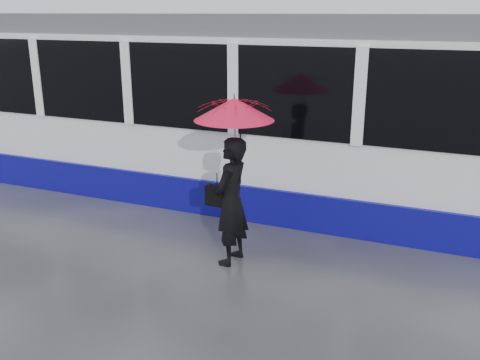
% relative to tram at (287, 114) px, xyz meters
% --- Properties ---
extents(ground, '(90.00, 90.00, 0.00)m').
position_rel_tram_xyz_m(ground, '(-0.24, -2.50, -1.64)').
color(ground, '#2C2C31').
rests_on(ground, ground).
extents(rails, '(34.00, 1.51, 0.02)m').
position_rel_tram_xyz_m(rails, '(-0.24, -0.00, -1.63)').
color(rails, '#3F3D38').
rests_on(rails, ground).
extents(tram, '(26.00, 2.56, 3.35)m').
position_rel_tram_xyz_m(tram, '(0.00, 0.00, 0.00)').
color(tram, white).
rests_on(tram, ground).
extents(woman, '(0.47, 0.68, 1.80)m').
position_rel_tram_xyz_m(woman, '(0.12, -2.73, -0.74)').
color(woman, black).
rests_on(woman, ground).
extents(umbrella, '(1.13, 1.13, 1.22)m').
position_rel_tram_xyz_m(umbrella, '(0.17, -2.73, 0.34)').
color(umbrella, '#FA1570').
rests_on(umbrella, ground).
extents(handbag, '(0.33, 0.16, 0.46)m').
position_rel_tram_xyz_m(handbag, '(-0.10, -2.71, -0.69)').
color(handbag, black).
rests_on(handbag, ground).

